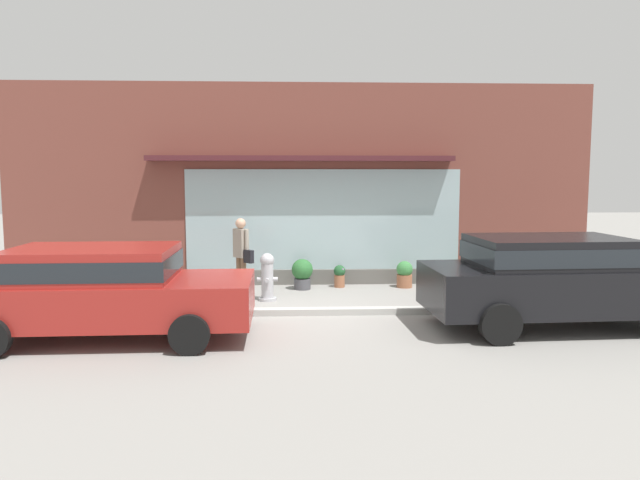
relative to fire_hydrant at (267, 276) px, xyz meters
name	(u,v)px	position (x,y,z in m)	size (l,w,h in m)	color
ground_plane	(304,312)	(0.74, -1.12, -0.51)	(60.00, 60.00, 0.00)	gray
curb_strip	(304,312)	(0.74, -1.32, -0.45)	(14.00, 0.24, 0.12)	#B2B2AD
storefront	(302,187)	(0.75, 2.06, 1.84)	(14.00, 0.81, 4.79)	brown
fire_hydrant	(267,276)	(0.00, 0.00, 0.00)	(0.43, 0.41, 1.00)	#B2B2B7
pedestrian_with_handbag	(242,250)	(-0.58, 0.60, 0.48)	(0.48, 0.55, 1.69)	brown
parked_car_red	(103,287)	(-2.50, -2.83, 0.34)	(4.60, 2.17, 1.48)	maroon
parked_car_black	(556,276)	(5.03, -2.50, 0.39)	(4.64, 2.18, 1.58)	black
potted_plant_corner_tall	(469,272)	(4.69, 1.38, -0.16)	(0.42, 0.42, 0.62)	#33473D
potted_plant_by_entrance	(404,274)	(3.15, 1.34, -0.19)	(0.38, 0.38, 0.62)	#9E6042
potted_plant_low_front	(340,275)	(1.63, 1.42, -0.23)	(0.28, 0.28, 0.52)	#9E6042
potted_plant_near_hydrant	(172,275)	(-2.25, 1.38, -0.20)	(0.33, 0.33, 0.63)	#4C4C51
potted_plant_window_right	(302,273)	(0.75, 1.21, -0.13)	(0.49, 0.49, 0.70)	#4C4C51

